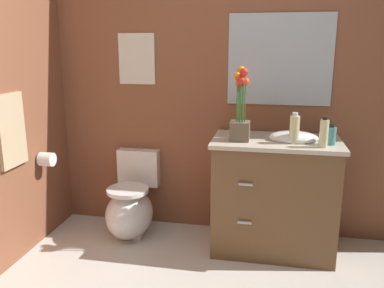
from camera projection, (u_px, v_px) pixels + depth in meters
The scene contains 11 objects.
wall_back at pixel (252, 85), 3.22m from camera, with size 4.49×0.05×2.50m, color brown.
toilet at pixel (131, 207), 3.35m from camera, with size 0.38×0.59×0.69m.
vanity_cabinet at pixel (274, 194), 3.06m from camera, with size 0.94×0.56×1.06m.
flower_vase at pixel (240, 113), 2.88m from camera, with size 0.14×0.14×0.53m.
soap_bottle at pixel (324, 133), 2.71m from camera, with size 0.06×0.06×0.21m.
lotion_bottle at pixel (294, 129), 2.82m from camera, with size 0.07×0.07×0.22m.
hand_wash_bottle at pixel (331, 135), 2.79m from camera, with size 0.07×0.07×0.15m.
wall_poster at pixel (137, 59), 3.32m from camera, with size 0.31×0.01×0.41m, color silver.
wall_mirror at pixel (280, 60), 3.10m from camera, with size 0.80×0.01×0.70m, color #B2BCC6.
hanging_towel at pixel (11, 130), 2.81m from camera, with size 0.03×0.28×0.52m, color tan.
toilet_paper_roll at pixel (47, 159), 3.17m from camera, with size 0.11×0.11×0.11m, color white.
Camera 1 is at (0.35, -1.60, 1.56)m, focal length 37.44 mm.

